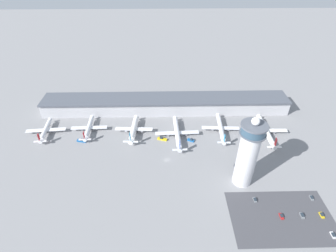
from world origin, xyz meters
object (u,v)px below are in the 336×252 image
service_truck_fuel (237,164)px  service_truck_baggage (82,141)px  car_navy_sedan (281,216)px  airplane_gate_delta (177,133)px  service_truck_water (191,140)px  car_green_van (255,200)px  airplane_gate_bravo (89,128)px  car_silver_sedan (302,215)px  control_tower (248,153)px  airplane_gate_alpha (45,130)px  airplane_gate_charlie (134,129)px  car_white_wagon (333,235)px  car_yellow_taxi (312,198)px  car_red_hatchback (322,215)px  service_truck_catering (162,139)px  airplane_gate_foxtrot (266,131)px  airplane_gate_echo (221,128)px

service_truck_fuel → service_truck_baggage: bearing=166.4°
car_navy_sedan → service_truck_fuel: bearing=110.6°
airplane_gate_delta → car_navy_sedan: bearing=-52.9°
service_truck_water → car_green_van: size_ratio=1.54×
car_green_van → airplane_gate_bravo: bearing=148.3°
airplane_gate_bravo → car_silver_sedan: 177.05m
control_tower → airplane_gate_alpha: 170.14m
airplane_gate_charlie → car_navy_sedan: airplane_gate_charlie is taller
car_white_wagon → car_yellow_taxi: 26.76m
airplane_gate_bravo → service_truck_water: size_ratio=5.60×
car_red_hatchback → car_navy_sedan: size_ratio=1.02×
service_truck_catering → airplane_gate_foxtrot: bearing=3.5°
car_green_van → car_red_hatchback: bearing=-17.9°
airplane_gate_bravo → car_silver_sedan: (152.22, -90.37, -3.08)m
service_truck_baggage → car_navy_sedan: service_truck_baggage is taller
car_silver_sedan → airplane_gate_bravo: bearing=149.3°
airplane_gate_alpha → airplane_gate_delta: size_ratio=0.74×
car_yellow_taxi → car_green_van: bearing=-178.8°
airplane_gate_alpha → car_yellow_taxi: (201.56, -74.23, -3.27)m
car_red_hatchback → airplane_gate_alpha: bearing=156.6°
car_silver_sedan → car_navy_sedan: (-13.12, -0.17, -0.04)m
car_white_wagon → car_red_hatchback: size_ratio=1.01×
airplane_gate_charlie → car_red_hatchback: size_ratio=8.64×
airplane_gate_foxtrot → car_navy_sedan: bearing=-101.1°
service_truck_catering → service_truck_fuel: 65.05m
car_silver_sedan → airplane_gate_alpha: bearing=155.2°
service_truck_catering → service_truck_water: bearing=-5.2°
service_truck_catering → service_truck_baggage: 68.10m
car_yellow_taxi → airplane_gate_delta: bearing=142.1°
service_truck_catering → car_green_van: bearing=-46.4°
airplane_gate_delta → car_silver_sedan: 109.82m
airplane_gate_charlie → service_truck_baggage: bearing=-165.8°
control_tower → service_truck_catering: bearing=139.9°
airplane_gate_bravo → airplane_gate_delta: 78.49m
airplane_gate_delta → service_truck_fuel: size_ratio=7.21×
airplane_gate_delta → service_truck_catering: size_ratio=5.38×
car_silver_sedan → service_truck_fuel: bearing=123.6°
airplane_gate_delta → service_truck_fuel: bearing=-38.7°
service_truck_catering → car_white_wagon: service_truck_catering is taller
service_truck_catering → car_red_hatchback: service_truck_catering is taller
airplane_gate_bravo → car_green_van: bearing=-31.7°
airplane_gate_alpha → service_truck_fuel: 164.45m
airplane_gate_alpha → airplane_gate_echo: (153.64, -0.98, 0.53)m
service_truck_baggage → car_silver_sedan: (155.45, -75.85, -0.39)m
airplane_gate_bravo → service_truck_fuel: (121.90, -44.78, -2.75)m
service_truck_water → car_navy_sedan: 89.85m
service_truck_catering → car_navy_sedan: service_truck_catering is taller
airplane_gate_bravo → car_silver_sedan: airplane_gate_bravo is taller
airplane_gate_charlie → control_tower: bearing=-35.2°
service_truck_catering → service_truck_water: service_truck_water is taller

